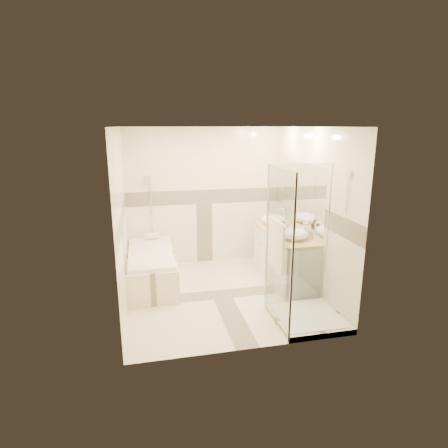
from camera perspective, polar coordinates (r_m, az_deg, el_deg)
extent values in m
cube|color=beige|center=(5.86, -0.44, -10.69)|extent=(2.80, 3.00, 0.01)
cube|color=white|center=(5.30, -0.49, 14.65)|extent=(2.80, 3.00, 0.01)
cube|color=beige|center=(6.89, -3.07, 4.15)|extent=(2.80, 0.01, 2.50)
cube|color=beige|center=(4.04, 3.99, -3.51)|extent=(2.80, 0.01, 2.50)
cube|color=beige|center=(5.34, -15.37, 0.53)|extent=(0.01, 3.00, 2.50)
cube|color=beige|center=(5.89, 13.04, 1.97)|extent=(0.01, 3.00, 2.50)
cube|color=white|center=(6.11, 11.81, 4.41)|extent=(0.01, 1.60, 1.00)
cylinder|color=silver|center=(6.75, -11.24, 4.54)|extent=(0.02, 0.02, 0.70)
cube|color=beige|center=(6.25, -11.00, -6.76)|extent=(0.75, 1.70, 0.50)
cube|color=white|center=(6.16, -11.12, -4.33)|extent=(0.69, 1.60, 0.06)
ellipsoid|color=white|center=(6.18, -11.10, -4.77)|extent=(0.56, 1.40, 0.16)
cube|color=white|center=(6.28, 9.11, -5.12)|extent=(0.55, 1.60, 0.80)
cylinder|color=silver|center=(5.78, 7.92, -5.26)|extent=(0.01, 0.24, 0.01)
cylinder|color=silver|center=(6.49, 5.49, -2.93)|extent=(0.01, 0.24, 0.01)
cube|color=#D9B472|center=(6.15, 9.27, -1.39)|extent=(0.57, 1.62, 0.05)
cube|color=beige|center=(5.23, 12.62, -13.86)|extent=(0.90, 0.90, 0.08)
cube|color=white|center=(5.21, 12.65, -13.42)|extent=(0.80, 0.80, 0.01)
cube|color=white|center=(4.67, 8.35, -3.81)|extent=(0.01, 0.90, 2.00)
cube|color=white|center=(5.22, 11.20, -1.93)|extent=(0.90, 0.01, 2.00)
cylinder|color=silver|center=(4.27, 10.39, -5.66)|extent=(0.03, 0.03, 2.00)
cylinder|color=silver|center=(5.07, 6.50, -2.25)|extent=(0.03, 0.03, 2.00)
cylinder|color=silver|center=(5.42, 15.55, -1.58)|extent=(0.03, 0.03, 2.00)
cylinder|color=silver|center=(4.84, 18.34, 7.32)|extent=(0.03, 0.10, 0.10)
cylinder|color=silver|center=(4.56, 8.09, 0.46)|extent=(0.02, 0.60, 0.02)
cube|color=white|center=(4.64, 7.96, -3.14)|extent=(0.04, 0.48, 0.62)
ellipsoid|color=white|center=(6.59, 7.49, 0.76)|extent=(0.43, 0.43, 0.17)
ellipsoid|color=white|center=(5.74, 10.64, -1.45)|extent=(0.44, 0.44, 0.17)
cylinder|color=silver|center=(6.65, 9.32, 1.26)|extent=(0.03, 0.03, 0.27)
cylinder|color=silver|center=(6.61, 8.97, 2.22)|extent=(0.10, 0.02, 0.02)
cylinder|color=silver|center=(5.82, 12.70, -0.93)|extent=(0.03, 0.03, 0.25)
cylinder|color=silver|center=(5.78, 12.36, 0.08)|extent=(0.09, 0.02, 0.02)
imported|color=black|center=(6.10, 9.18, -0.48)|extent=(0.08, 0.08, 0.16)
imported|color=black|center=(6.17, 8.92, -0.30)|extent=(0.14, 0.14, 0.16)
cube|color=white|center=(6.78, 6.91, 0.76)|extent=(0.19, 0.27, 0.08)
cylinder|color=white|center=(6.77, -10.96, -1.82)|extent=(0.25, 0.11, 0.11)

